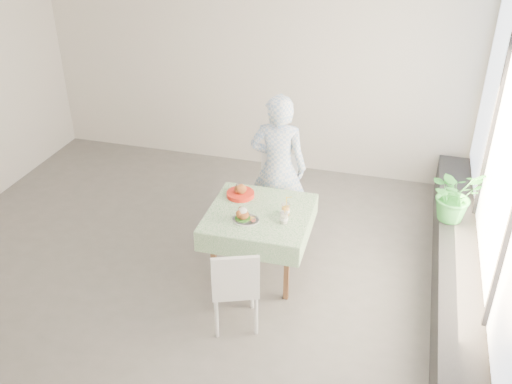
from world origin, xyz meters
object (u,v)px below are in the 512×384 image
(diner, at_px, (278,168))
(chair_far, at_px, (275,208))
(cafe_table, at_px, (259,235))
(chair_near, at_px, (235,300))
(main_dish, at_px, (244,216))
(juice_cup_orange, at_px, (286,210))
(potted_plant, at_px, (455,194))

(diner, bearing_deg, chair_far, -66.35)
(cafe_table, relative_size, chair_near, 1.17)
(diner, xyz_separation_m, main_dish, (-0.11, -0.94, -0.09))
(chair_near, xyz_separation_m, diner, (0.01, 1.60, 0.60))
(main_dish, height_order, juice_cup_orange, juice_cup_orange)
(main_dish, bearing_deg, diner, 83.07)
(diner, bearing_deg, main_dish, 79.16)
(diner, relative_size, main_dish, 6.28)
(chair_far, relative_size, juice_cup_orange, 3.58)
(juice_cup_orange, distance_m, potted_plant, 1.84)
(main_dish, distance_m, juice_cup_orange, 0.43)
(main_dish, relative_size, juice_cup_orange, 1.08)
(cafe_table, xyz_separation_m, main_dish, (-0.10, -0.20, 0.33))
(chair_near, height_order, juice_cup_orange, juice_cup_orange)
(main_dish, xyz_separation_m, juice_cup_orange, (0.37, 0.21, 0.01))
(main_dish, height_order, potted_plant, potted_plant)
(diner, bearing_deg, chair_near, 85.77)
(potted_plant, bearing_deg, juice_cup_orange, -154.19)
(cafe_table, bearing_deg, potted_plant, 22.97)
(cafe_table, bearing_deg, juice_cup_orange, 3.28)
(cafe_table, distance_m, potted_plant, 2.12)
(chair_near, bearing_deg, cafe_table, 90.14)
(chair_far, height_order, chair_near, chair_far)
(chair_far, bearing_deg, potted_plant, -1.12)
(diner, relative_size, juice_cup_orange, 6.79)
(chair_far, bearing_deg, main_dish, -93.17)
(cafe_table, relative_size, chair_far, 1.14)
(diner, height_order, main_dish, diner)
(potted_plant, bearing_deg, cafe_table, -157.03)
(diner, relative_size, potted_plant, 2.90)
(cafe_table, xyz_separation_m, potted_plant, (1.93, 0.82, 0.34))
(cafe_table, height_order, juice_cup_orange, juice_cup_orange)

